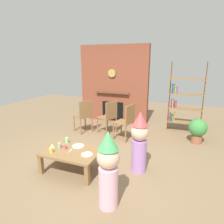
% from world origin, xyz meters
% --- Properties ---
extents(ground_plane, '(12.00, 12.00, 0.00)m').
position_xyz_m(ground_plane, '(0.00, 0.00, 0.00)').
color(ground_plane, '#846B4C').
extents(brick_fireplace_feature, '(2.20, 0.28, 2.40)m').
position_xyz_m(brick_fireplace_feature, '(-0.65, 2.60, 1.19)').
color(brick_fireplace_feature, brown).
rests_on(brick_fireplace_feature, ground_plane).
extents(bookshelf, '(0.90, 0.28, 1.90)m').
position_xyz_m(bookshelf, '(1.45, 2.40, 0.87)').
color(bookshelf, olive).
rests_on(bookshelf, ground_plane).
extents(coffee_table, '(1.00, 0.69, 0.38)m').
position_xyz_m(coffee_table, '(-0.27, -0.49, 0.33)').
color(coffee_table, olive).
rests_on(coffee_table, ground_plane).
extents(paper_cup_near_left, '(0.07, 0.07, 0.11)m').
position_xyz_m(paper_cup_near_left, '(-0.54, -0.23, 0.44)').
color(paper_cup_near_left, '#8CD18C').
rests_on(paper_cup_near_left, coffee_table).
extents(paper_cup_near_right, '(0.06, 0.06, 0.10)m').
position_xyz_m(paper_cup_near_right, '(-0.54, -0.48, 0.43)').
color(paper_cup_near_right, '#8CD18C').
rests_on(paper_cup_near_right, coffee_table).
extents(paper_cup_center, '(0.06, 0.06, 0.09)m').
position_xyz_m(paper_cup_center, '(-0.57, -0.68, 0.43)').
color(paper_cup_center, '#F2CC4C').
rests_on(paper_cup_center, coffee_table).
extents(paper_cup_far_left, '(0.06, 0.06, 0.10)m').
position_xyz_m(paper_cup_far_left, '(-0.42, -0.49, 0.43)').
color(paper_cup_far_left, '#E5666B').
rests_on(paper_cup_far_left, coffee_table).
extents(paper_plate_front, '(0.22, 0.22, 0.01)m').
position_xyz_m(paper_plate_front, '(-0.26, -0.29, 0.39)').
color(paper_plate_front, white).
rests_on(paper_plate_front, coffee_table).
extents(paper_plate_rear, '(0.19, 0.19, 0.01)m').
position_xyz_m(paper_plate_rear, '(0.05, -0.53, 0.39)').
color(paper_plate_rear, white).
rests_on(paper_plate_rear, coffee_table).
extents(birthday_cake_slice, '(0.10, 0.10, 0.07)m').
position_xyz_m(birthday_cake_slice, '(-0.68, -0.50, 0.42)').
color(birthday_cake_slice, '#EAC68C').
rests_on(birthday_cake_slice, coffee_table).
extents(table_fork, '(0.05, 0.15, 0.01)m').
position_xyz_m(table_fork, '(-0.29, -0.50, 0.39)').
color(table_fork, silver).
rests_on(table_fork, coffee_table).
extents(child_with_cone_hat, '(0.30, 0.30, 1.09)m').
position_xyz_m(child_with_cone_hat, '(0.68, -1.09, 0.57)').
color(child_with_cone_hat, '#EAB2C6').
rests_on(child_with_cone_hat, ground_plane).
extents(child_in_pink, '(0.30, 0.30, 1.10)m').
position_xyz_m(child_in_pink, '(0.85, -0.07, 0.58)').
color(child_in_pink, '#B27FCC').
rests_on(child_in_pink, ground_plane).
extents(dining_chair_left, '(0.55, 0.55, 0.90)m').
position_xyz_m(dining_chair_left, '(-1.01, 1.31, 0.51)').
color(dining_chair_left, olive).
rests_on(dining_chair_left, ground_plane).
extents(dining_chair_middle, '(0.53, 0.53, 0.90)m').
position_xyz_m(dining_chair_middle, '(-0.34, 1.45, 0.51)').
color(dining_chair_middle, olive).
rests_on(dining_chair_middle, ground_plane).
extents(dining_chair_right, '(0.49, 0.49, 0.90)m').
position_xyz_m(dining_chair_right, '(0.22, 1.22, 0.51)').
color(dining_chair_right, olive).
rests_on(dining_chair_right, ground_plane).
extents(potted_plant_tall, '(0.43, 0.43, 0.60)m').
position_xyz_m(potted_plant_tall, '(1.86, 1.62, 0.35)').
color(potted_plant_tall, '#9E5B42').
rests_on(potted_plant_tall, ground_plane).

